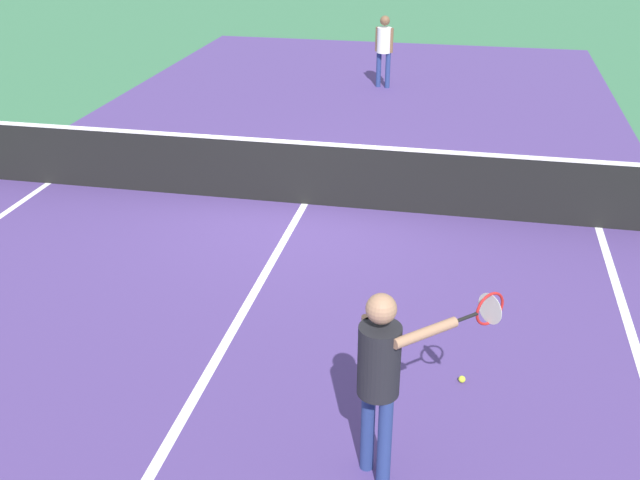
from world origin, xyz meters
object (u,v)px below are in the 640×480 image
(tennis_ball_mid_court, at_px, (462,379))
(player_near, at_px, (382,368))
(player_far, at_px, (384,44))
(net, at_px, (305,172))

(tennis_ball_mid_court, bearing_deg, player_near, -114.39)
(player_near, bearing_deg, player_far, 97.11)
(net, xyz_separation_m, player_near, (1.78, -5.26, 0.54))
(player_near, relative_size, player_far, 1.04)
(net, xyz_separation_m, tennis_ball_mid_court, (2.40, -3.90, -0.46))
(player_far, bearing_deg, player_near, -82.89)
(net, distance_m, tennis_ball_mid_court, 4.60)
(player_far, height_order, tennis_ball_mid_court, player_far)
(net, xyz_separation_m, player_far, (0.25, 7.00, 0.47))
(player_far, relative_size, tennis_ball_mid_court, 24.07)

